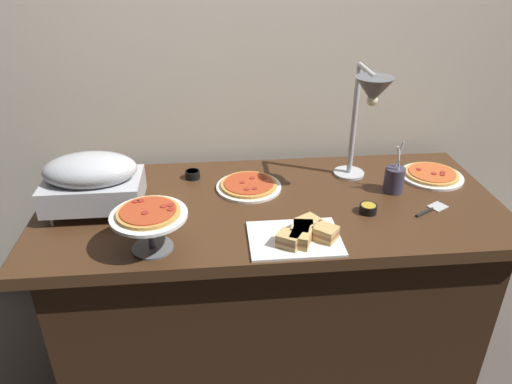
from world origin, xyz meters
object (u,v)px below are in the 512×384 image
pizza_plate_front (249,186)px  serving_spatula (431,209)px  sauce_cup_near (368,208)px  utensil_holder (394,179)px  pizza_plate_raised_stand (149,218)px  sandwich_platter (301,235)px  pizza_plate_center (432,175)px  chafing_dish (92,180)px  sauce_cup_far (193,174)px  heat_lamp (369,101)px

pizza_plate_front → serving_spatula: pizza_plate_front is taller
sauce_cup_near → utensil_holder: bearing=45.8°
sauce_cup_near → pizza_plate_front: bearing=151.2°
pizza_plate_raised_stand → sandwich_platter: bearing=0.1°
pizza_plate_raised_stand → serving_spatula: size_ratio=1.61×
pizza_plate_center → serving_spatula: size_ratio=1.71×
chafing_dish → sauce_cup_near: size_ratio=5.40×
pizza_plate_front → serving_spatula: (0.72, -0.26, -0.01)m
chafing_dish → sauce_cup_far: bearing=34.6°
chafing_dish → heat_lamp: bearing=3.6°
pizza_plate_raised_stand → sauce_cup_near: 0.86m
chafing_dish → sandwich_platter: (0.78, -0.28, -0.12)m
pizza_plate_front → pizza_plate_raised_stand: (-0.38, -0.42, 0.11)m
pizza_plate_center → utensil_holder: (-0.22, -0.11, 0.05)m
heat_lamp → sandwich_platter: heat_lamp is taller
heat_lamp → utensil_holder: heat_lamp is taller
chafing_dish → serving_spatula: (1.34, -0.12, -0.14)m
pizza_plate_center → utensil_holder: bearing=-153.4°
utensil_holder → sandwich_platter: bearing=-144.1°
chafing_dish → heat_lamp: size_ratio=0.73×
pizza_plate_raised_stand → utensil_holder: utensil_holder is taller
chafing_dish → pizza_plate_raised_stand: (0.25, -0.28, -0.01)m
chafing_dish → pizza_plate_center: 1.47m
serving_spatula → chafing_dish: bearing=174.9°
sauce_cup_near → sauce_cup_far: 0.80m
sandwich_platter → sauce_cup_far: (-0.40, 0.54, -0.00)m
chafing_dish → pizza_plate_raised_stand: 0.38m
sandwich_platter → sauce_cup_near: (0.30, 0.17, -0.01)m
chafing_dish → heat_lamp: 1.13m
chafing_dish → sauce_cup_near: (1.08, -0.11, -0.12)m
pizza_plate_front → pizza_plate_center: bearing=1.7°
heat_lamp → sauce_cup_far: (-0.72, 0.19, -0.38)m
sauce_cup_near → pizza_plate_raised_stand: bearing=-168.5°
heat_lamp → pizza_plate_front: (-0.47, 0.07, -0.39)m
pizza_plate_center → sauce_cup_near: size_ratio=4.03×
heat_lamp → sauce_cup_near: heat_lamp is taller
utensil_holder → sauce_cup_far: bearing=166.4°
sandwich_platter → serving_spatula: (0.56, 0.16, -0.02)m
sauce_cup_far → pizza_plate_front: bearing=-26.4°
sandwich_platter → sauce_cup_near: bearing=29.4°
chafing_dish → pizza_plate_front: bearing=12.4°
utensil_holder → serving_spatula: size_ratio=1.36×
sandwich_platter → sauce_cup_far: sandwich_platter is taller
pizza_plate_center → sauce_cup_far: (-1.08, 0.10, 0.01)m
pizza_plate_center → sandwich_platter: (-0.68, -0.45, 0.01)m
pizza_plate_center → pizza_plate_raised_stand: size_ratio=1.06×
pizza_plate_raised_stand → utensil_holder: size_ratio=1.19×
heat_lamp → serving_spatula: 0.50m
pizza_plate_center → pizza_plate_raised_stand: (-1.21, -0.45, 0.11)m
chafing_dish → sandwich_platter: size_ratio=1.12×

